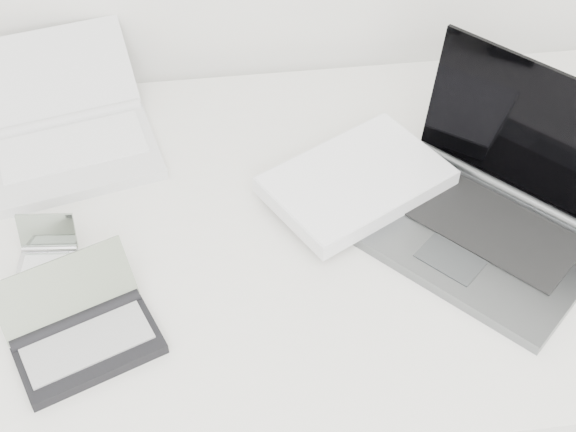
{
  "coord_description": "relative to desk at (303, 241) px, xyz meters",
  "views": [
    {
      "loc": [
        -0.13,
        0.68,
        1.67
      ],
      "look_at": [
        -0.03,
        1.51,
        0.79
      ],
      "focal_mm": 50.0,
      "sensor_mm": 36.0,
      "label": 1
    }
  ],
  "objects": [
    {
      "name": "desk",
      "position": [
        0.0,
        0.0,
        0.0
      ],
      "size": [
        1.6,
        0.8,
        0.73
      ],
      "color": "white",
      "rests_on": "ground"
    },
    {
      "name": "laptop_large",
      "position": [
        0.21,
        -0.01,
        0.09
      ],
      "size": [
        0.57,
        0.49,
        0.24
      ],
      "rotation": [
        0.0,
        0.0,
        -0.82
      ],
      "color": "slate",
      "rests_on": "desk"
    },
    {
      "name": "netbook_open_white",
      "position": [
        -0.38,
        0.24,
        0.07
      ],
      "size": [
        0.35,
        0.39,
        0.12
      ],
      "rotation": [
        0.0,
        0.0,
        0.23
      ],
      "color": "silver",
      "rests_on": "desk"
    },
    {
      "name": "pda_silver",
      "position": [
        -0.4,
        -0.04,
        0.06
      ],
      "size": [
        0.09,
        0.09,
        0.07
      ],
      "rotation": [
        0.0,
        0.0,
        -0.1
      ],
      "color": "silver",
      "rests_on": "desk"
    },
    {
      "name": "palmtop_charcoal",
      "position": [
        -0.34,
        -0.19,
        0.07
      ],
      "size": [
        0.24,
        0.22,
        0.09
      ],
      "rotation": [
        0.0,
        0.0,
        0.38
      ],
      "color": "black",
      "rests_on": "desk"
    }
  ]
}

